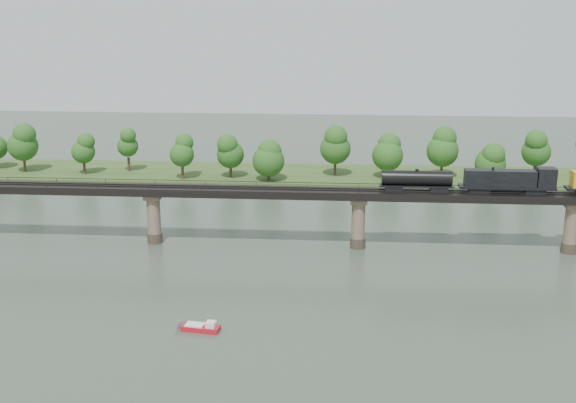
{
  "coord_description": "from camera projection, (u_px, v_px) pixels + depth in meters",
  "views": [
    {
      "loc": [
        -3.65,
        -103.17,
        46.25
      ],
      "look_at": [
        -13.56,
        30.0,
        9.0
      ],
      "focal_mm": 45.0,
      "sensor_mm": 36.0,
      "label": 1
    }
  ],
  "objects": [
    {
      "name": "bridge_superstructure",
      "position": [
        359.0,
        189.0,
        136.91
      ],
      "size": [
        220.0,
        4.9,
        0.75
      ],
      "color": "black",
      "rests_on": "bridge"
    },
    {
      "name": "far_treeline",
      "position": [
        323.0,
        150.0,
        186.83
      ],
      "size": [
        289.06,
        17.54,
        13.6
      ],
      "color": "#382619",
      "rests_on": "far_bank"
    },
    {
      "name": "ground",
      "position": [
        361.0,
        311.0,
        111.27
      ],
      "size": [
        400.0,
        400.0,
        0.0
      ],
      "primitive_type": "plane",
      "color": "#324033",
      "rests_on": "ground"
    },
    {
      "name": "far_bank",
      "position": [
        354.0,
        177.0,
        192.7
      ],
      "size": [
        300.0,
        24.0,
        1.6
      ],
      "primitive_type": "cube",
      "color": "#304B1E",
      "rests_on": "ground"
    },
    {
      "name": "bridge",
      "position": [
        358.0,
        221.0,
        138.62
      ],
      "size": [
        236.0,
        30.0,
        11.5
      ],
      "color": "#473A2D",
      "rests_on": "ground"
    },
    {
      "name": "motorboat",
      "position": [
        201.0,
        327.0,
        104.61
      ],
      "size": [
        5.79,
        2.79,
        1.56
      ],
      "rotation": [
        0.0,
        0.0,
        -0.15
      ],
      "color": "#AD131E",
      "rests_on": "ground"
    }
  ]
}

